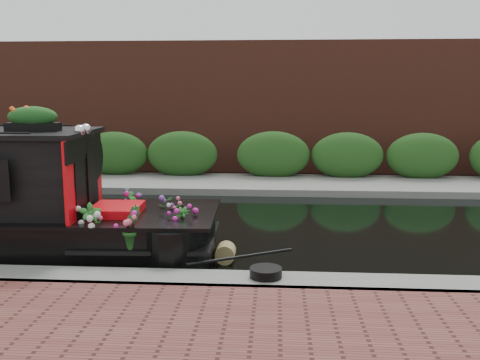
{
  "coord_description": "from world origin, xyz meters",
  "views": [
    {
      "loc": [
        2.44,
        -9.66,
        2.61
      ],
      "look_at": [
        1.82,
        -0.6,
        1.03
      ],
      "focal_mm": 40.0,
      "sensor_mm": 36.0,
      "label": 1
    }
  ],
  "objects": [
    {
      "name": "ground",
      "position": [
        0.0,
        0.0,
        0.0
      ],
      "size": [
        80.0,
        80.0,
        0.0
      ],
      "primitive_type": "plane",
      "color": "black",
      "rests_on": "ground"
    },
    {
      "name": "near_bank_coping",
      "position": [
        0.0,
        -3.3,
        0.0
      ],
      "size": [
        40.0,
        0.6,
        0.5
      ],
      "primitive_type": "cube",
      "color": "slate",
      "rests_on": "ground"
    },
    {
      "name": "far_bank_path",
      "position": [
        0.0,
        4.2,
        0.0
      ],
      "size": [
        40.0,
        2.4,
        0.34
      ],
      "primitive_type": "cube",
      "color": "slate",
      "rests_on": "ground"
    },
    {
      "name": "far_hedge",
      "position": [
        0.0,
        5.1,
        0.0
      ],
      "size": [
        40.0,
        1.1,
        2.8
      ],
      "primitive_type": "cube",
      "color": "#214C19",
      "rests_on": "ground"
    },
    {
      "name": "far_brick_wall",
      "position": [
        0.0,
        7.2,
        0.0
      ],
      "size": [
        40.0,
        1.0,
        8.0
      ],
      "primitive_type": "cube",
      "color": "brown",
      "rests_on": "ground"
    },
    {
      "name": "rope_fender",
      "position": [
        1.7,
        -1.96,
        0.15
      ],
      "size": [
        0.29,
        0.32,
        0.29
      ],
      "primitive_type": "cylinder",
      "rotation": [
        1.57,
        0.0,
        0.0
      ],
      "color": "olive",
      "rests_on": "ground"
    },
    {
      "name": "coiled_mooring_rope",
      "position": [
        2.33,
        -3.23,
        0.31
      ],
      "size": [
        0.41,
        0.41,
        0.12
      ],
      "primitive_type": "cylinder",
      "color": "black",
      "rests_on": "near_bank_coping"
    }
  ]
}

